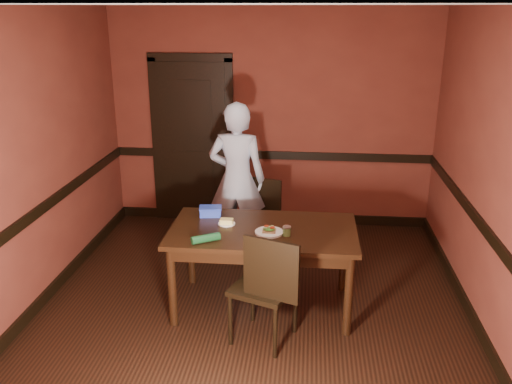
% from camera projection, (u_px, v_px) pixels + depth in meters
% --- Properties ---
extents(floor, '(4.00, 4.50, 0.01)m').
position_uv_depth(floor, '(252.00, 310.00, 5.05)').
color(floor, black).
rests_on(floor, ground).
extents(ceiling, '(4.00, 4.50, 0.01)m').
position_uv_depth(ceiling, '(251.00, 5.00, 4.17)').
color(ceiling, beige).
rests_on(ceiling, ground).
extents(wall_back, '(4.00, 0.02, 2.70)m').
position_uv_depth(wall_back, '(271.00, 120.00, 6.73)').
color(wall_back, maroon).
rests_on(wall_back, ground).
extents(wall_front, '(4.00, 0.02, 2.70)m').
position_uv_depth(wall_front, '(199.00, 313.00, 2.50)').
color(wall_front, maroon).
rests_on(wall_front, ground).
extents(wall_left, '(0.02, 4.50, 2.70)m').
position_uv_depth(wall_left, '(28.00, 165.00, 4.80)').
color(wall_left, maroon).
rests_on(wall_left, ground).
extents(wall_right, '(0.02, 4.50, 2.70)m').
position_uv_depth(wall_right, '(495.00, 179.00, 4.42)').
color(wall_right, maroon).
rests_on(wall_right, ground).
extents(dado_back, '(4.00, 0.03, 0.10)m').
position_uv_depth(dado_back, '(271.00, 155.00, 6.86)').
color(dado_back, black).
rests_on(dado_back, ground).
extents(dado_left, '(0.03, 4.50, 0.10)m').
position_uv_depth(dado_left, '(37.00, 213.00, 4.95)').
color(dado_left, black).
rests_on(dado_left, ground).
extents(dado_right, '(0.03, 4.50, 0.10)m').
position_uv_depth(dado_right, '(485.00, 230.00, 4.57)').
color(dado_right, black).
rests_on(dado_right, ground).
extents(baseboard_back, '(4.00, 0.03, 0.12)m').
position_uv_depth(baseboard_back, '(270.00, 217.00, 7.14)').
color(baseboard_back, black).
rests_on(baseboard_back, ground).
extents(baseboard_left, '(0.03, 4.50, 0.12)m').
position_uv_depth(baseboard_left, '(48.00, 294.00, 5.22)').
color(baseboard_left, black).
rests_on(baseboard_left, ground).
extents(baseboard_right, '(0.03, 4.50, 0.12)m').
position_uv_depth(baseboard_right, '(472.00, 316.00, 4.84)').
color(baseboard_right, black).
rests_on(baseboard_right, ground).
extents(door, '(1.05, 0.07, 2.20)m').
position_uv_depth(door, '(193.00, 139.00, 6.88)').
color(door, black).
rests_on(door, ground).
extents(dining_table, '(1.68, 0.95, 0.79)m').
position_uv_depth(dining_table, '(263.00, 268.00, 5.01)').
color(dining_table, black).
rests_on(dining_table, floor).
extents(chair_far, '(0.51, 0.51, 0.88)m').
position_uv_depth(chair_far, '(267.00, 221.00, 5.98)').
color(chair_far, black).
rests_on(chair_far, floor).
extents(chair_near, '(0.60, 0.60, 1.01)m').
position_uv_depth(chair_near, '(263.00, 285.00, 4.47)').
color(chair_near, black).
rests_on(chair_near, floor).
extents(person, '(0.66, 0.45, 1.73)m').
position_uv_depth(person, '(237.00, 179.00, 6.01)').
color(person, silver).
rests_on(person, floor).
extents(sandwich_plate, '(0.25, 0.25, 0.06)m').
position_uv_depth(sandwich_plate, '(269.00, 231.00, 4.78)').
color(sandwich_plate, white).
rests_on(sandwich_plate, dining_table).
extents(sauce_jar, '(0.07, 0.07, 0.09)m').
position_uv_depth(sauce_jar, '(287.00, 231.00, 4.72)').
color(sauce_jar, '#5B8140').
rests_on(sauce_jar, dining_table).
extents(cheese_saucer, '(0.16, 0.16, 0.05)m').
position_uv_depth(cheese_saucer, '(227.00, 222.00, 4.98)').
color(cheese_saucer, white).
rests_on(cheese_saucer, dining_table).
extents(food_tub, '(0.23, 0.17, 0.09)m').
position_uv_depth(food_tub, '(211.00, 211.00, 5.17)').
color(food_tub, blue).
rests_on(food_tub, dining_table).
extents(wrapped_veg, '(0.25, 0.19, 0.07)m').
position_uv_depth(wrapped_veg, '(206.00, 238.00, 4.59)').
color(wrapped_veg, '#123D1D').
rests_on(wrapped_veg, dining_table).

